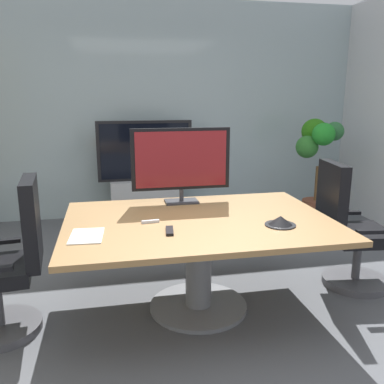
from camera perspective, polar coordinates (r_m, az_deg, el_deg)
The scene contains 12 objects.
ground_plane at distance 3.23m, azimuth 2.46°, elevation -16.98°, with size 6.72×6.72×0.00m, color #515459.
wall_back_glass_partition at distance 5.60m, azimuth -4.58°, elevation 11.19°, with size 5.48×0.10×2.82m, color #9EB2B7.
conference_table at distance 3.11m, azimuth 0.93°, elevation -6.70°, with size 1.97×1.37×0.73m.
office_chair_left at distance 3.13m, azimuth -24.12°, elevation -9.93°, with size 0.62×0.60×1.09m.
office_chair_right at distance 3.77m, azimuth 20.97°, elevation -5.67°, with size 0.62×0.60×1.09m.
tv_monitor at distance 3.46m, azimuth -1.53°, elevation 4.33°, with size 0.84×0.18×0.64m.
wall_display_unit at distance 5.36m, azimuth -6.45°, elevation 0.57°, with size 1.20×0.36×1.31m.
potted_plant at distance 5.44m, azimuth 16.99°, elevation 4.68°, with size 0.61×0.62×1.33m.
conference_phone at distance 2.98m, azimuth 12.22°, elevation -4.00°, with size 0.22×0.22×0.07m.
remote_control at distance 2.79m, azimuth -3.14°, elevation -5.41°, with size 0.05×0.17×0.02m, color black.
whiteboard_marker at distance 2.99m, azimuth -5.82°, elevation -4.11°, with size 0.13×0.02×0.02m, color silver.
paper_notepad at distance 2.79m, azimuth -14.47°, elevation -5.95°, with size 0.21×0.30×0.01m, color white.
Camera 1 is at (-0.68, -2.70, 1.64)m, focal length 38.28 mm.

